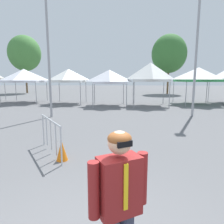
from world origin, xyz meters
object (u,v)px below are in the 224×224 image
canopy_tent_far_left (109,77)px  light_pole_opposite_side (47,32)px  canopy_tent_far_right (199,75)px  canopy_tent_behind_center (69,76)px  tree_behind_tents_left (169,54)px  traffic_cone_lot_center (62,150)px  crowd_barrier_near_person (51,130)px  canopy_tent_right_of_center (24,76)px  canopy_tent_left_of_center (150,72)px  person_foreground (119,203)px  tree_behind_tents_right (25,53)px  light_pole_near_lift (197,41)px

canopy_tent_far_left → light_pole_opposite_side: 6.72m
light_pole_opposite_side → canopy_tent_far_left: bearing=58.8°
canopy_tent_far_right → canopy_tent_behind_center: bearing=179.8°
light_pole_opposite_side → tree_behind_tents_left: tree_behind_tents_left is taller
traffic_cone_lot_center → canopy_tent_far_right: bearing=56.6°
crowd_barrier_near_person → canopy_tent_right_of_center: bearing=117.9°
light_pole_opposite_side → canopy_tent_far_right: bearing=31.2°
canopy_tent_far_right → light_pole_opposite_side: light_pole_opposite_side is taller
canopy_tent_behind_center → canopy_tent_left_of_center: 7.43m
canopy_tent_right_of_center → canopy_tent_left_of_center: size_ratio=0.99×
canopy_tent_behind_center → tree_behind_tents_left: tree_behind_tents_left is taller
crowd_barrier_near_person → person_foreground: bearing=-62.4°
canopy_tent_behind_center → canopy_tent_far_left: 4.11m
tree_behind_tents_right → traffic_cone_lot_center: tree_behind_tents_right is taller
canopy_tent_behind_center → traffic_cone_lot_center: size_ratio=5.42×
canopy_tent_right_of_center → canopy_tent_far_right: canopy_tent_far_right is taller
person_foreground → tree_behind_tents_right: 34.20m
canopy_tent_behind_center → canopy_tent_far_left: canopy_tent_behind_center is taller
crowd_barrier_near_person → traffic_cone_lot_center: size_ratio=3.03×
canopy_tent_right_of_center → canopy_tent_left_of_center: 11.92m
canopy_tent_behind_center → tree_behind_tents_right: size_ratio=0.35×
canopy_tent_behind_center → person_foreground: size_ratio=1.78×
canopy_tent_behind_center → canopy_tent_far_left: (3.84, -1.48, -0.13)m
tree_behind_tents_left → crowd_barrier_near_person: bearing=-110.5°
tree_behind_tents_left → traffic_cone_lot_center: bearing=-109.2°
canopy_tent_behind_center → light_pole_near_lift: bearing=-33.7°
tree_behind_tents_right → traffic_cone_lot_center: (13.37, -26.85, -5.97)m
person_foreground → light_pole_opposite_side: bearing=112.4°
canopy_tent_far_left → canopy_tent_far_right: bearing=10.2°
canopy_tent_right_of_center → tree_behind_tents_right: 14.70m
canopy_tent_far_right → canopy_tent_far_left: bearing=-169.8°
person_foreground → canopy_tent_left_of_center: bearing=80.3°
canopy_tent_left_of_center → tree_behind_tents_right: tree_behind_tents_right is taller
canopy_tent_behind_center → tree_behind_tents_left: size_ratio=0.36×
light_pole_opposite_side → crowd_barrier_near_person: 7.53m
canopy_tent_behind_center → crowd_barrier_near_person: bearing=-78.5°
person_foreground → light_pole_opposite_side: (-4.08, 9.91, 3.87)m
canopy_tent_far_left → tree_behind_tents_left: size_ratio=0.34×
crowd_barrier_near_person → tree_behind_tents_right: bearing=116.1°
tree_behind_tents_left → traffic_cone_lot_center: size_ratio=15.13×
crowd_barrier_near_person → light_pole_opposite_side: bearing=108.7°
person_foreground → tree_behind_tents_right: tree_behind_tents_right is taller
tree_behind_tents_right → canopy_tent_right_of_center: bearing=-65.8°
canopy_tent_far_left → traffic_cone_lot_center: (-0.77, -11.80, -2.15)m
canopy_tent_far_left → person_foreground: 15.35m
canopy_tent_left_of_center → canopy_tent_far_right: bearing=17.3°
tree_behind_tents_right → person_foreground: bearing=-63.7°
tree_behind_tents_left → traffic_cone_lot_center: tree_behind_tents_left is taller
canopy_tent_right_of_center → person_foreground: bearing=-62.2°
canopy_tent_behind_center → person_foreground: bearing=-74.4°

